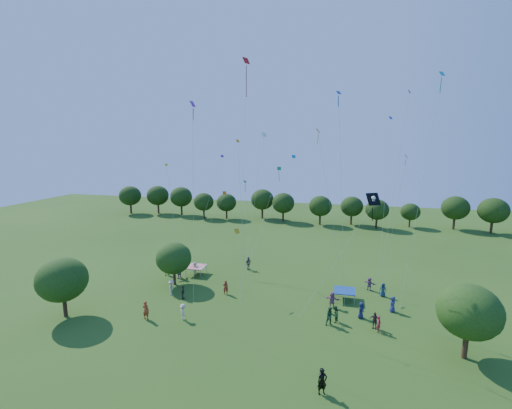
% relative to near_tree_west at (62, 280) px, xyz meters
% --- Properties ---
extents(near_tree_west, '(4.71, 4.71, 5.91)m').
position_rel_near_tree_west_xyz_m(near_tree_west, '(0.00, 0.00, 0.00)').
color(near_tree_west, '#422B19').
rests_on(near_tree_west, ground).
extents(near_tree_north, '(4.19, 4.19, 5.21)m').
position_rel_near_tree_west_xyz_m(near_tree_north, '(6.89, 9.55, -0.47)').
color(near_tree_north, '#422B19').
rests_on(near_tree_north, ground).
extents(near_tree_east, '(4.69, 4.69, 6.05)m').
position_rel_near_tree_west_xyz_m(near_tree_east, '(35.76, 1.64, 0.15)').
color(near_tree_east, '#422B19').
rests_on(near_tree_east, ground).
extents(treeline, '(88.01, 8.77, 6.77)m').
position_rel_near_tree_west_xyz_m(treeline, '(16.29, 46.55, 0.31)').
color(treeline, '#422B19').
rests_on(treeline, ground).
extents(tent_red_stripe, '(2.20, 2.20, 1.10)m').
position_rel_near_tree_west_xyz_m(tent_red_stripe, '(8.17, 13.16, -2.75)').
color(tent_red_stripe, red).
rests_on(tent_red_stripe, ground).
extents(tent_blue, '(2.20, 2.20, 1.10)m').
position_rel_near_tree_west_xyz_m(tent_blue, '(26.71, 10.03, -2.75)').
color(tent_blue, navy).
rests_on(tent_blue, ground).
extents(man_in_black, '(0.82, 0.71, 1.87)m').
position_rel_near_tree_west_xyz_m(man_in_black, '(25.00, -4.99, -2.85)').
color(man_in_black, black).
rests_on(man_in_black, ground).
extents(crowd_person_0, '(0.47, 0.82, 1.63)m').
position_rel_near_tree_west_xyz_m(crowd_person_0, '(31.37, 8.34, -2.97)').
color(crowd_person_0, navy).
rests_on(crowd_person_0, ground).
extents(crowd_person_1, '(0.47, 0.63, 1.54)m').
position_rel_near_tree_west_xyz_m(crowd_person_1, '(29.59, 4.07, -3.01)').
color(crowd_person_1, '#A01D34').
rests_on(crowd_person_1, ground).
extents(crowd_person_2, '(0.70, 0.90, 1.62)m').
position_rel_near_tree_west_xyz_m(crowd_person_2, '(25.75, 4.95, -2.97)').
color(crowd_person_2, '#285624').
rests_on(crowd_person_2, ground).
extents(crowd_person_3, '(1.08, 1.02, 1.58)m').
position_rel_near_tree_west_xyz_m(crowd_person_3, '(11.55, 2.04, -3.00)').
color(crowd_person_3, beige).
rests_on(crowd_person_3, ground).
extents(crowd_person_4, '(1.01, 0.70, 1.57)m').
position_rel_near_tree_west_xyz_m(crowd_person_4, '(29.28, 4.64, -3.00)').
color(crowd_person_4, '#39302D').
rests_on(crowd_person_4, ground).
extents(crowd_person_5, '(1.50, 1.23, 1.55)m').
position_rel_near_tree_west_xyz_m(crowd_person_5, '(29.54, 13.21, -3.01)').
color(crowd_person_5, '#884F85').
rests_on(crowd_person_5, ground).
extents(crowd_person_6, '(0.82, 0.52, 1.56)m').
position_rel_near_tree_west_xyz_m(crowd_person_6, '(30.86, 11.85, -3.00)').
color(crowd_person_6, navy).
rests_on(crowd_person_6, ground).
extents(crowd_person_7, '(0.70, 0.46, 1.83)m').
position_rel_near_tree_west_xyz_m(crowd_person_7, '(8.01, 1.31, -2.87)').
color(crowd_person_7, '#A0341D').
rests_on(crowd_person_7, ground).
extents(crowd_person_8, '(0.81, 0.83, 1.54)m').
position_rel_near_tree_west_xyz_m(crowd_person_8, '(4.69, 12.01, -3.02)').
color(crowd_person_8, '#2B653B').
rests_on(crowd_person_8, ground).
extents(crowd_person_9, '(1.15, 0.74, 1.62)m').
position_rel_near_tree_west_xyz_m(crowd_person_9, '(8.01, 13.11, -2.97)').
color(crowd_person_9, '#AD9F8A').
rests_on(crowd_person_9, ground).
extents(crowd_person_10, '(0.58, 0.95, 1.52)m').
position_rel_near_tree_west_xyz_m(crowd_person_10, '(9.56, 6.17, -3.03)').
color(crowd_person_10, '#37322C').
rests_on(crowd_person_10, ground).
extents(crowd_person_11, '(1.67, 0.87, 1.70)m').
position_rel_near_tree_west_xyz_m(crowd_person_11, '(25.43, 7.87, -2.93)').
color(crowd_person_11, '#965782').
rests_on(crowd_person_11, ground).
extents(crowd_person_12, '(0.78, 0.90, 1.61)m').
position_rel_near_tree_west_xyz_m(crowd_person_12, '(28.20, 6.29, -2.98)').
color(crowd_person_12, '#1A1D4C').
rests_on(crowd_person_12, ground).
extents(crowd_person_13, '(0.69, 0.56, 1.61)m').
position_rel_near_tree_west_xyz_m(crowd_person_13, '(13.72, 8.40, -2.98)').
color(crowd_person_13, maroon).
rests_on(crowd_person_13, ground).
extents(crowd_person_14, '(1.00, 0.74, 1.82)m').
position_rel_near_tree_west_xyz_m(crowd_person_14, '(25.32, 4.21, -2.87)').
color(crowd_person_14, '#214E29').
rests_on(crowd_person_14, ground).
extents(crowd_person_15, '(0.70, 1.19, 1.71)m').
position_rel_near_tree_west_xyz_m(crowd_person_15, '(7.88, 6.84, -2.93)').
color(crowd_person_15, beige).
rests_on(crowd_person_15, ground).
extents(crowd_person_16, '(0.94, 1.13, 1.77)m').
position_rel_near_tree_west_xyz_m(crowd_person_16, '(14.31, 16.32, -2.90)').
color(crowd_person_16, '#362D2B').
rests_on(crowd_person_16, ground).
extents(crowd_person_17, '(0.98, 1.75, 1.77)m').
position_rel_near_tree_west_xyz_m(crowd_person_17, '(6.54, 11.49, -2.90)').
color(crowd_person_17, '#895085').
rests_on(crowd_person_17, ground).
extents(pirate_kite, '(6.45, 1.06, 11.40)m').
position_rel_near_tree_west_xyz_m(pirate_kite, '(28.26, 3.06, 8.22)').
color(pirate_kite, black).
extents(red_high_kite, '(0.90, 5.20, 23.81)m').
position_rel_near_tree_west_xyz_m(red_high_kite, '(16.31, 7.67, 16.62)').
color(red_high_kite, red).
extents(small_kite_0, '(4.15, 3.27, 9.08)m').
position_rel_near_tree_west_xyz_m(small_kite_0, '(10.00, 16.77, 4.64)').
color(small_kite_0, '#DC620C').
extents(small_kite_1, '(0.89, 0.50, 15.82)m').
position_rel_near_tree_west_xyz_m(small_kite_1, '(15.62, 8.14, 8.06)').
color(small_kite_1, orange).
extents(small_kite_2, '(2.76, 2.74, 12.75)m').
position_rel_near_tree_west_xyz_m(small_kite_2, '(3.61, 15.68, 6.01)').
color(small_kite_2, gold).
extents(small_kite_3, '(1.50, 3.20, 10.76)m').
position_rel_near_tree_west_xyz_m(small_kite_3, '(14.23, 15.51, 5.49)').
color(small_kite_3, '#18842D').
extents(small_kite_4, '(1.62, 0.47, 19.85)m').
position_rel_near_tree_west_xyz_m(small_kite_4, '(25.67, 5.28, 11.17)').
color(small_kite_4, blue).
extents(small_kite_5, '(3.74, 4.32, 13.89)m').
position_rel_near_tree_west_xyz_m(small_kite_5, '(8.94, 17.68, 7.13)').
color(small_kite_5, '#701A9F').
extents(small_kite_6, '(1.66, 5.68, 16.86)m').
position_rel_near_tree_west_xyz_m(small_kite_6, '(15.70, 17.49, 11.04)').
color(small_kite_6, white).
extents(small_kite_7, '(5.42, 4.75, 13.99)m').
position_rel_near_tree_west_xyz_m(small_kite_7, '(18.58, 16.71, 7.65)').
color(small_kite_7, '#0D7DC4').
extents(small_kite_8, '(2.37, 3.13, 21.42)m').
position_rel_near_tree_west_xyz_m(small_kite_8, '(32.30, 16.30, 11.86)').
color(small_kite_8, '#F10E34').
extents(small_kite_9, '(3.58, 2.40, 16.95)m').
position_rel_near_tree_west_xyz_m(small_kite_9, '(24.01, 10.65, 10.46)').
color(small_kite_9, orange).
extents(small_kite_10, '(2.05, 0.92, 6.11)m').
position_rel_near_tree_west_xyz_m(small_kite_10, '(15.05, 9.17, 2.73)').
color(small_kite_10, gold).
extents(small_kite_11, '(3.18, 6.44, 12.36)m').
position_rel_near_tree_west_xyz_m(small_kite_11, '(17.23, 18.34, 7.13)').
color(small_kite_11, '#198D40').
extents(small_kite_12, '(0.98, 4.82, 18.67)m').
position_rel_near_tree_west_xyz_m(small_kite_12, '(31.22, 17.76, 10.12)').
color(small_kite_12, '#133BBF').
extents(small_kite_13, '(0.39, 1.15, 19.17)m').
position_rel_near_tree_west_xyz_m(small_kite_13, '(12.56, 3.27, 12.40)').
color(small_kite_13, purple).
extents(small_kite_14, '(1.52, 1.18, 14.25)m').
position_rel_near_tree_west_xyz_m(small_kite_14, '(32.21, 13.90, 7.93)').
color(small_kite_14, silver).
extents(small_kite_15, '(2.24, 0.77, 21.34)m').
position_rel_near_tree_west_xyz_m(small_kite_15, '(33.07, 6.56, 12.98)').
color(small_kite_15, '#0C9CB8').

